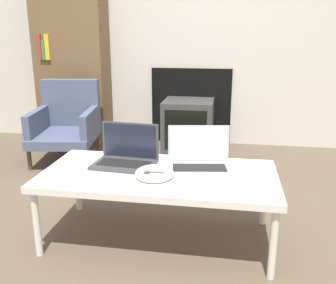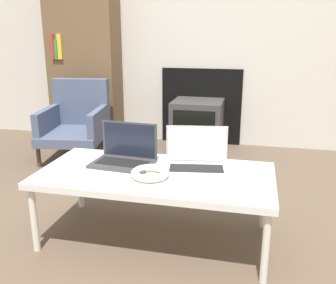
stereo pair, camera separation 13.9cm
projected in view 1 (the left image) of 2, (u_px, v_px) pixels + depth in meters
ground_plane at (154, 252)px, 1.99m from camera, size 14.00×14.00×0.00m
wall_back at (197, 15)px, 3.65m from camera, size 7.00×0.08×2.60m
table at (159, 178)px, 2.02m from camera, size 1.26×0.61×0.40m
laptop_left at (126, 155)px, 2.13m from camera, size 0.36×0.25×0.23m
laptop_right at (199, 159)px, 2.07m from camera, size 0.37×0.28×0.23m
headphones at (154, 174)px, 1.94m from camera, size 0.20×0.20×0.04m
phone at (205, 185)px, 1.84m from camera, size 0.07×0.13×0.01m
tv at (188, 125)px, 3.69m from camera, size 0.48×0.46×0.49m
armchair at (67, 121)px, 3.39m from camera, size 0.61×0.71×0.70m
bookshelf at (73, 67)px, 3.80m from camera, size 0.71×0.32×1.57m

